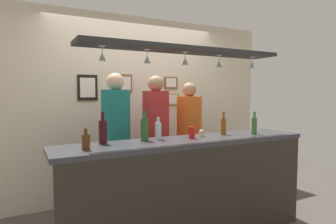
{
  "coord_description": "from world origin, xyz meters",
  "views": [
    {
      "loc": [
        -1.53,
        -2.82,
        1.52
      ],
      "look_at": [
        0.0,
        0.1,
        1.29
      ],
      "focal_mm": 30.56,
      "sensor_mm": 36.0,
      "label": 1
    }
  ],
  "objects_px": {
    "bottle_beer_brown_stubby": "(86,142)",
    "bottle_champagne_green": "(145,129)",
    "bottle_wine_dark_red": "(103,131)",
    "picture_frame_lower_pair": "(171,99)",
    "person_right_orange_shirt": "(189,131)",
    "bottle_soda_clear": "(158,131)",
    "person_left_teal_shirt": "(116,132)",
    "person_middle_red_shirt": "(156,130)",
    "bottle_beer_amber_tall": "(223,126)",
    "drink_can": "(192,133)",
    "cupcake": "(201,133)",
    "picture_frame_upper_small": "(171,83)",
    "picture_frame_crest": "(126,84)",
    "bottle_beer_green_import": "(254,125)",
    "picture_frame_caricature": "(88,88)"
  },
  "relations": [
    {
      "from": "bottle_beer_brown_stubby",
      "to": "bottle_champagne_green",
      "type": "bearing_deg",
      "value": 16.94
    },
    {
      "from": "person_middle_red_shirt",
      "to": "bottle_beer_amber_tall",
      "type": "bearing_deg",
      "value": -53.63
    },
    {
      "from": "bottle_beer_amber_tall",
      "to": "picture_frame_upper_small",
      "type": "relative_size",
      "value": 1.18
    },
    {
      "from": "bottle_champagne_green",
      "to": "picture_frame_lower_pair",
      "type": "distance_m",
      "value": 1.63
    },
    {
      "from": "person_middle_red_shirt",
      "to": "person_right_orange_shirt",
      "type": "relative_size",
      "value": 1.05
    },
    {
      "from": "person_left_teal_shirt",
      "to": "person_middle_red_shirt",
      "type": "bearing_deg",
      "value": 0.0
    },
    {
      "from": "bottle_champagne_green",
      "to": "bottle_soda_clear",
      "type": "bearing_deg",
      "value": 0.63
    },
    {
      "from": "person_right_orange_shirt",
      "to": "bottle_beer_brown_stubby",
      "type": "bearing_deg",
      "value": -151.14
    },
    {
      "from": "bottle_champagne_green",
      "to": "picture_frame_upper_small",
      "type": "height_order",
      "value": "picture_frame_upper_small"
    },
    {
      "from": "drink_can",
      "to": "bottle_beer_brown_stubby",
      "type": "bearing_deg",
      "value": -175.48
    },
    {
      "from": "person_middle_red_shirt",
      "to": "bottle_beer_brown_stubby",
      "type": "relative_size",
      "value": 9.6
    },
    {
      "from": "person_left_teal_shirt",
      "to": "bottle_soda_clear",
      "type": "relative_size",
      "value": 7.58
    },
    {
      "from": "person_middle_red_shirt",
      "to": "picture_frame_upper_small",
      "type": "relative_size",
      "value": 7.85
    },
    {
      "from": "bottle_beer_brown_stubby",
      "to": "bottle_soda_clear",
      "type": "bearing_deg",
      "value": 13.83
    },
    {
      "from": "bottle_beer_amber_tall",
      "to": "picture_frame_lower_pair",
      "type": "bearing_deg",
      "value": 88.89
    },
    {
      "from": "bottle_beer_brown_stubby",
      "to": "picture_frame_lower_pair",
      "type": "xyz_separation_m",
      "value": [
        1.59,
        1.47,
        0.3
      ]
    },
    {
      "from": "person_right_orange_shirt",
      "to": "picture_frame_upper_small",
      "type": "relative_size",
      "value": 7.49
    },
    {
      "from": "bottle_champagne_green",
      "to": "drink_can",
      "type": "height_order",
      "value": "bottle_champagne_green"
    },
    {
      "from": "picture_frame_lower_pair",
      "to": "bottle_beer_green_import",
      "type": "bearing_deg",
      "value": -78.68
    },
    {
      "from": "bottle_beer_amber_tall",
      "to": "bottle_soda_clear",
      "type": "height_order",
      "value": "bottle_beer_amber_tall"
    },
    {
      "from": "person_right_orange_shirt",
      "to": "bottle_wine_dark_red",
      "type": "xyz_separation_m",
      "value": [
        -1.34,
        -0.64,
        0.16
      ]
    },
    {
      "from": "bottle_wine_dark_red",
      "to": "bottle_champagne_green",
      "type": "xyz_separation_m",
      "value": [
        0.41,
        -0.02,
        0.0
      ]
    },
    {
      "from": "person_right_orange_shirt",
      "to": "bottle_beer_amber_tall",
      "type": "xyz_separation_m",
      "value": [
        0.02,
        -0.7,
        0.15
      ]
    },
    {
      "from": "bottle_beer_green_import",
      "to": "picture_frame_lower_pair",
      "type": "xyz_separation_m",
      "value": [
        -0.29,
        1.47,
        0.27
      ]
    },
    {
      "from": "drink_can",
      "to": "cupcake",
      "type": "bearing_deg",
      "value": 17.69
    },
    {
      "from": "person_right_orange_shirt",
      "to": "picture_frame_upper_small",
      "type": "xyz_separation_m",
      "value": [
        0.05,
        0.62,
        0.67
      ]
    },
    {
      "from": "bottle_beer_brown_stubby",
      "to": "cupcake",
      "type": "xyz_separation_m",
      "value": [
        1.25,
        0.14,
        -0.03
      ]
    },
    {
      "from": "person_middle_red_shirt",
      "to": "drink_can",
      "type": "relative_size",
      "value": 14.16
    },
    {
      "from": "bottle_soda_clear",
      "to": "bottle_beer_brown_stubby",
      "type": "bearing_deg",
      "value": -166.17
    },
    {
      "from": "drink_can",
      "to": "picture_frame_crest",
      "type": "height_order",
      "value": "picture_frame_crest"
    },
    {
      "from": "bottle_beer_amber_tall",
      "to": "picture_frame_crest",
      "type": "height_order",
      "value": "picture_frame_crest"
    },
    {
      "from": "bottle_soda_clear",
      "to": "picture_frame_caricature",
      "type": "xyz_separation_m",
      "value": [
        -0.42,
        1.28,
        0.45
      ]
    },
    {
      "from": "bottle_champagne_green",
      "to": "bottle_soda_clear",
      "type": "height_order",
      "value": "bottle_champagne_green"
    },
    {
      "from": "person_left_teal_shirt",
      "to": "bottle_champagne_green",
      "type": "xyz_separation_m",
      "value": [
        0.08,
        -0.67,
        0.1
      ]
    },
    {
      "from": "person_right_orange_shirt",
      "to": "bottle_champagne_green",
      "type": "height_order",
      "value": "person_right_orange_shirt"
    },
    {
      "from": "person_right_orange_shirt",
      "to": "bottle_soda_clear",
      "type": "distance_m",
      "value": 1.04
    },
    {
      "from": "bottle_wine_dark_red",
      "to": "picture_frame_lower_pair",
      "type": "distance_m",
      "value": 1.89
    },
    {
      "from": "bottle_beer_green_import",
      "to": "bottle_beer_amber_tall",
      "type": "bearing_deg",
      "value": 154.55
    },
    {
      "from": "bottle_soda_clear",
      "to": "picture_frame_lower_pair",
      "type": "bearing_deg",
      "value": 57.04
    },
    {
      "from": "picture_frame_lower_pair",
      "to": "bottle_wine_dark_red",
      "type": "bearing_deg",
      "value": -137.84
    },
    {
      "from": "person_middle_red_shirt",
      "to": "bottle_beer_amber_tall",
      "type": "distance_m",
      "value": 0.88
    },
    {
      "from": "drink_can",
      "to": "picture_frame_crest",
      "type": "distance_m",
      "value": 1.5
    },
    {
      "from": "bottle_beer_brown_stubby",
      "to": "bottle_wine_dark_red",
      "type": "bearing_deg",
      "value": 46.27
    },
    {
      "from": "bottle_beer_green_import",
      "to": "picture_frame_caricature",
      "type": "distance_m",
      "value": 2.18
    },
    {
      "from": "person_right_orange_shirt",
      "to": "bottle_wine_dark_red",
      "type": "bearing_deg",
      "value": -154.45
    },
    {
      "from": "person_left_teal_shirt",
      "to": "bottle_wine_dark_red",
      "type": "height_order",
      "value": "person_left_teal_shirt"
    },
    {
      "from": "person_left_teal_shirt",
      "to": "bottle_beer_brown_stubby",
      "type": "xyz_separation_m",
      "value": [
        -0.53,
        -0.85,
        0.06
      ]
    },
    {
      "from": "person_right_orange_shirt",
      "to": "bottle_beer_green_import",
      "type": "height_order",
      "value": "person_right_orange_shirt"
    },
    {
      "from": "picture_frame_upper_small",
      "to": "picture_frame_crest",
      "type": "distance_m",
      "value": 0.73
    },
    {
      "from": "bottle_beer_amber_tall",
      "to": "picture_frame_upper_small",
      "type": "distance_m",
      "value": 1.42
    }
  ]
}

